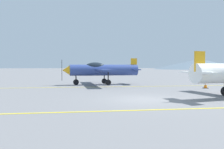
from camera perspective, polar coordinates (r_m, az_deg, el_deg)
ground_plane at (r=13.40m, az=8.08°, el=-6.02°), size 400.00×400.00×0.00m
apron_line_near at (r=10.53m, az=12.83°, el=-8.23°), size 80.00×0.16×0.01m
apron_line_far at (r=21.50m, az=1.80°, el=-2.95°), size 80.00×0.16×0.01m
airplane_mid at (r=23.93m, az=-2.61°, el=1.17°), size 7.79×8.97×2.68m
traffic_cone_front at (r=21.47m, az=21.63°, el=-2.34°), size 0.36×0.36×0.59m
hill_centerleft at (r=155.09m, az=20.12°, el=2.37°), size 55.68×55.68×6.22m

